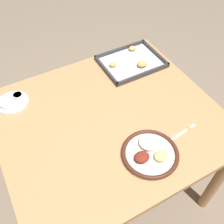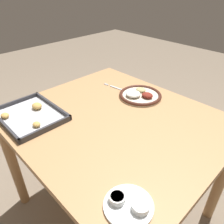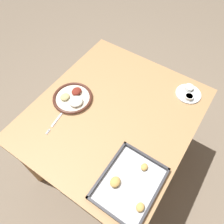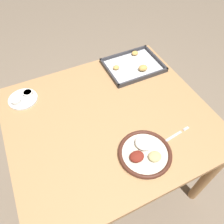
% 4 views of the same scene
% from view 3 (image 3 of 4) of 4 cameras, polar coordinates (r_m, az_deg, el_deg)
% --- Properties ---
extents(ground_plane, '(8.00, 8.00, 0.00)m').
position_cam_3_polar(ground_plane, '(2.00, 0.27, -12.22)').
color(ground_plane, '#7A6B59').
extents(dining_table, '(1.06, 0.94, 0.75)m').
position_cam_3_polar(dining_table, '(1.42, 0.37, -2.71)').
color(dining_table, '#AD7F51').
rests_on(dining_table, ground_plane).
extents(dinner_plate, '(0.25, 0.25, 0.04)m').
position_cam_3_polar(dinner_plate, '(1.40, -10.16, 3.63)').
color(dinner_plate, beige).
rests_on(dinner_plate, dining_table).
extents(fork, '(0.21, 0.04, 0.00)m').
position_cam_3_polar(fork, '(1.34, -14.03, -1.76)').
color(fork, silver).
rests_on(fork, dining_table).
extents(saucer_plate, '(0.16, 0.16, 0.03)m').
position_cam_3_polar(saucer_plate, '(1.49, 19.36, 4.68)').
color(saucer_plate, silver).
rests_on(saucer_plate, dining_table).
extents(baking_tray, '(0.35, 0.28, 0.04)m').
position_cam_3_polar(baking_tray, '(1.14, 4.49, -18.21)').
color(baking_tray, '#333338').
rests_on(baking_tray, dining_table).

